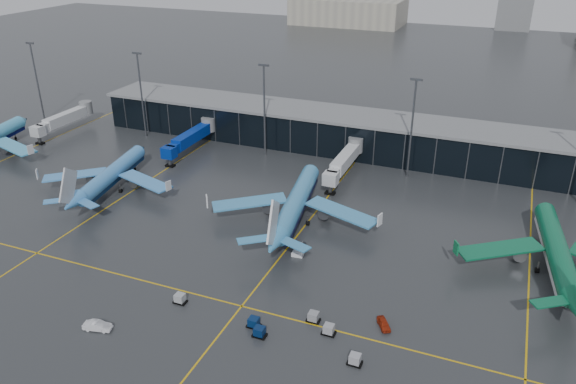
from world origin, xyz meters
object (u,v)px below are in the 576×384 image
at_px(airliner_arkefly, 111,165).
at_px(service_van_red, 384,324).
at_px(airliner_klm_near, 296,191).
at_px(service_van_white, 98,326).
at_px(airliner_aer_lingus, 559,238).
at_px(mobile_airstair, 299,250).
at_px(baggage_carts, 280,326).

height_order(airliner_arkefly, service_van_red, airliner_arkefly).
height_order(airliner_klm_near, service_van_white, airliner_klm_near).
xyz_separation_m(airliner_klm_near, airliner_aer_lingus, (51.81, -0.12, -0.12)).
distance_m(airliner_arkefly, airliner_klm_near, 47.29).
bearing_deg(mobile_airstair, airliner_arkefly, 162.40).
bearing_deg(airliner_klm_near, airliner_aer_lingus, -9.17).
bearing_deg(service_van_white, airliner_aer_lingus, -69.28).
bearing_deg(service_van_white, baggage_carts, -81.82).
xyz_separation_m(airliner_aer_lingus, service_van_red, (-25.37, -28.69, -5.98)).
height_order(airliner_klm_near, service_van_red, airliner_klm_near).
relative_size(mobile_airstair, service_van_red, 0.92).
xyz_separation_m(airliner_arkefly, mobile_airstair, (52.97, -11.09, -5.35)).
relative_size(airliner_arkefly, airliner_klm_near, 0.91).
xyz_separation_m(baggage_carts, service_van_red, (15.20, 7.01, -0.12)).
height_order(airliner_arkefly, service_van_white, airliner_arkefly).
height_order(airliner_arkefly, mobile_airstair, airliner_arkefly).
distance_m(airliner_klm_near, service_van_red, 39.57).
bearing_deg(service_van_red, airliner_klm_near, 100.92).
distance_m(airliner_klm_near, airliner_aer_lingus, 51.81).
bearing_deg(baggage_carts, service_van_red, 24.75).
bearing_deg(mobile_airstair, service_van_white, -128.30).
relative_size(baggage_carts, service_van_white, 7.41).
relative_size(airliner_arkefly, airliner_aer_lingus, 0.93).
xyz_separation_m(airliner_aer_lingus, baggage_carts, (-40.56, -35.69, -5.86)).
height_order(airliner_arkefly, airliner_aer_lingus, airliner_aer_lingus).
height_order(airliner_klm_near, airliner_aer_lingus, airliner_klm_near).
relative_size(airliner_aer_lingus, service_van_white, 9.38).
distance_m(airliner_klm_near, service_van_white, 49.64).
xyz_separation_m(service_van_red, service_van_white, (-42.09, -17.92, 0.12)).
height_order(baggage_carts, service_van_white, baggage_carts).
distance_m(airliner_aer_lingus, mobile_airstair, 48.25).
xyz_separation_m(airliner_klm_near, mobile_airstair, (5.73, -13.19, -5.97)).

